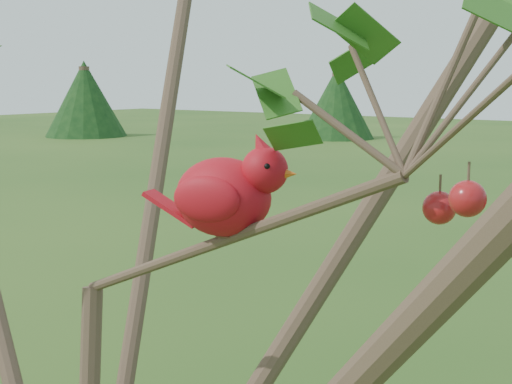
# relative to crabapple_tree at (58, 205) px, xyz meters

# --- Properties ---
(crabapple_tree) EXTENTS (2.35, 2.05, 2.95)m
(crabapple_tree) POSITION_rel_crabapple_tree_xyz_m (0.00, 0.00, 0.00)
(crabapple_tree) COLOR #493627
(crabapple_tree) RESTS_ON ground
(cardinal) EXTENTS (0.23, 0.14, 0.16)m
(cardinal) POSITION_rel_crabapple_tree_xyz_m (0.25, 0.10, 0.03)
(cardinal) COLOR red
(cardinal) RESTS_ON ground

